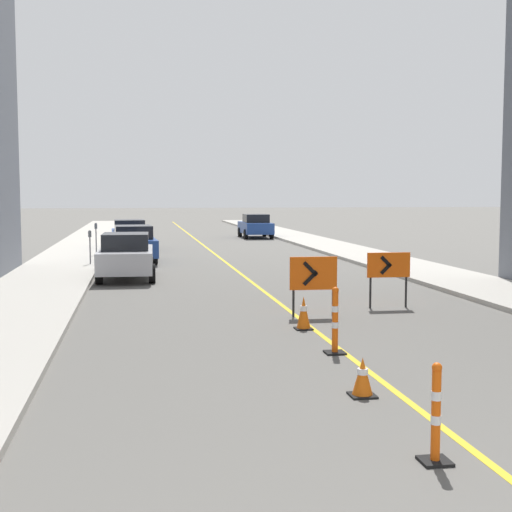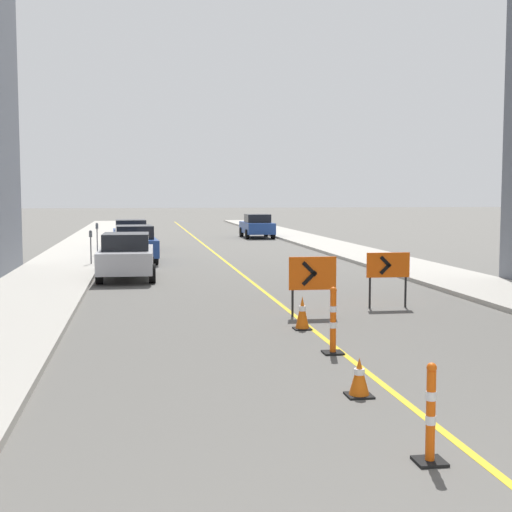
# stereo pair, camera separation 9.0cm
# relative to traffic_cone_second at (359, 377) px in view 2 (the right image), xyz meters

# --- Properties ---
(lane_stripe) EXTENTS (0.12, 73.97, 0.01)m
(lane_stripe) POSITION_rel_traffic_cone_second_xyz_m (0.56, 29.18, -0.28)
(lane_stripe) COLOR gold
(lane_stripe) RESTS_ON ground_plane
(sidewalk_left) EXTENTS (3.01, 73.97, 0.14)m
(sidewalk_left) POSITION_rel_traffic_cone_second_xyz_m (-6.20, 29.18, -0.21)
(sidewalk_left) COLOR #ADA89E
(sidewalk_left) RESTS_ON ground_plane
(sidewalk_right) EXTENTS (3.01, 73.97, 0.14)m
(sidewalk_right) POSITION_rel_traffic_cone_second_xyz_m (7.32, 29.18, -0.21)
(sidewalk_right) COLOR #ADA89E
(sidewalk_right) RESTS_ON ground_plane
(traffic_cone_second) EXTENTS (0.37, 0.37, 0.57)m
(traffic_cone_second) POSITION_rel_traffic_cone_second_xyz_m (0.00, 0.00, 0.00)
(traffic_cone_second) COLOR black
(traffic_cone_second) RESTS_ON ground_plane
(traffic_cone_third) EXTENTS (0.37, 0.37, 0.72)m
(traffic_cone_third) POSITION_rel_traffic_cone_second_xyz_m (0.34, 5.14, 0.08)
(traffic_cone_third) COLOR black
(traffic_cone_third) RESTS_ON ground_plane
(delineator_post_front) EXTENTS (0.33, 0.33, 1.11)m
(delineator_post_front) POSITION_rel_traffic_cone_second_xyz_m (-0.02, -2.60, 0.19)
(delineator_post_front) COLOR black
(delineator_post_front) RESTS_ON ground_plane
(delineator_post_rear) EXTENTS (0.36, 0.36, 1.24)m
(delineator_post_rear) POSITION_rel_traffic_cone_second_xyz_m (0.37, 2.75, 0.26)
(delineator_post_rear) COLOR black
(delineator_post_rear) RESTS_ON ground_plane
(arrow_barricade_primary) EXTENTS (1.15, 0.10, 1.44)m
(arrow_barricade_primary) POSITION_rel_traffic_cone_second_xyz_m (0.95, 6.71, 0.71)
(arrow_barricade_primary) COLOR #EF560C
(arrow_barricade_primary) RESTS_ON ground_plane
(arrow_barricade_secondary) EXTENTS (1.13, 0.10, 1.43)m
(arrow_barricade_secondary) POSITION_rel_traffic_cone_second_xyz_m (3.17, 7.65, 0.76)
(arrow_barricade_secondary) COLOR #EF560C
(arrow_barricade_secondary) RESTS_ON ground_plane
(parked_car_curb_near) EXTENTS (1.95, 4.34, 1.59)m
(parked_car_curb_near) POSITION_rel_traffic_cone_second_xyz_m (-3.57, 15.09, 0.52)
(parked_car_curb_near) COLOR #B7B7BC
(parked_car_curb_near) RESTS_ON ground_plane
(parked_car_curb_mid) EXTENTS (2.02, 4.39, 1.59)m
(parked_car_curb_mid) POSITION_rel_traffic_cone_second_xyz_m (-3.34, 21.20, 0.52)
(parked_car_curb_mid) COLOR navy
(parked_car_curb_mid) RESTS_ON ground_plane
(parked_car_curb_far) EXTENTS (1.98, 4.37, 1.59)m
(parked_car_curb_far) POSITION_rel_traffic_cone_second_xyz_m (-3.57, 28.15, 0.52)
(parked_car_curb_far) COLOR navy
(parked_car_curb_far) RESTS_ON ground_plane
(parked_car_opposite_side) EXTENTS (1.93, 4.30, 1.59)m
(parked_car_opposite_side) POSITION_rel_traffic_cone_second_xyz_m (4.65, 37.27, 0.52)
(parked_car_opposite_side) COLOR navy
(parked_car_opposite_side) RESTS_ON ground_plane
(parking_meter_near_curb) EXTENTS (0.12, 0.11, 1.36)m
(parking_meter_near_curb) POSITION_rel_traffic_cone_second_xyz_m (-5.05, 19.33, 0.81)
(parking_meter_near_curb) COLOR #4C4C51
(parking_meter_near_curb) RESTS_ON sidewalk_left
(parking_meter_far_curb) EXTENTS (0.12, 0.11, 1.48)m
(parking_meter_far_curb) POSITION_rel_traffic_cone_second_xyz_m (-5.05, 23.70, 0.89)
(parking_meter_far_curb) COLOR #4C4C51
(parking_meter_far_curb) RESTS_ON sidewalk_left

